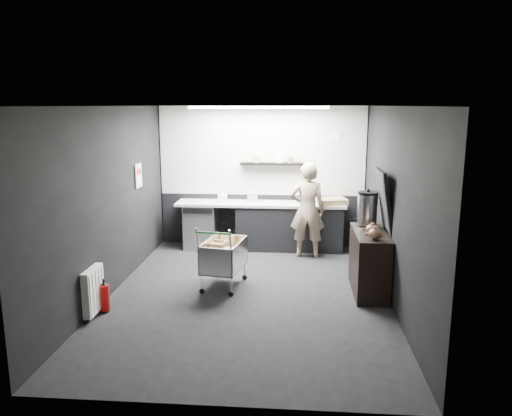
{
  "coord_description": "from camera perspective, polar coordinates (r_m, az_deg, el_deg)",
  "views": [
    {
      "loc": [
        0.67,
        -6.83,
        2.71
      ],
      "look_at": [
        0.08,
        0.4,
        1.21
      ],
      "focal_mm": 35.0,
      "sensor_mm": 36.0,
      "label": 1
    }
  ],
  "objects": [
    {
      "name": "ceiling",
      "position": [
        6.86,
        -0.95,
        11.58
      ],
      "size": [
        5.5,
        5.5,
        0.0
      ],
      "primitive_type": "plane",
      "rotation": [
        3.14,
        0.0,
        0.0
      ],
      "color": "silver",
      "rests_on": "wall_back"
    },
    {
      "name": "prep_counter",
      "position": [
        9.53,
        1.32,
        -2.0
      ],
      "size": [
        3.2,
        0.61,
        0.9
      ],
      "color": "black",
      "rests_on": "floor"
    },
    {
      "name": "kitchen_wall_panel",
      "position": [
        9.62,
        0.66,
        6.55
      ],
      "size": [
        3.95,
        0.02,
        1.7
      ],
      "primitive_type": "cube",
      "color": "silver",
      "rests_on": "wall_back"
    },
    {
      "name": "wall_left",
      "position": [
        7.45,
        -16.4,
        0.67
      ],
      "size": [
        0.0,
        5.5,
        5.5
      ],
      "primitive_type": "plane",
      "rotation": [
        1.57,
        0.0,
        1.57
      ],
      "color": "black",
      "rests_on": "floor"
    },
    {
      "name": "shopping_cart",
      "position": [
        7.56,
        -3.73,
        -5.65
      ],
      "size": [
        0.66,
        0.97,
        0.97
      ],
      "color": "silver",
      "rests_on": "floor"
    },
    {
      "name": "person",
      "position": [
        8.99,
        5.9,
        -0.25
      ],
      "size": [
        0.64,
        0.43,
        1.72
      ],
      "primitive_type": "imported",
      "rotation": [
        0.0,
        0.0,
        3.12
      ],
      "color": "beige",
      "rests_on": "floor"
    },
    {
      "name": "wall_back",
      "position": [
        9.7,
        0.66,
        3.61
      ],
      "size": [
        5.5,
        0.0,
        5.5
      ],
      "primitive_type": "plane",
      "rotation": [
        1.57,
        0.0,
        0.0
      ],
      "color": "black",
      "rests_on": "floor"
    },
    {
      "name": "white_container",
      "position": [
        9.46,
        -3.84,
        1.07
      ],
      "size": [
        0.17,
        0.14,
        0.15
      ],
      "primitive_type": "cube",
      "rotation": [
        0.0,
        0.0,
        0.05
      ],
      "color": "white",
      "rests_on": "prep_counter"
    },
    {
      "name": "ceiling_strip",
      "position": [
        8.7,
        0.26,
        11.41
      ],
      "size": [
        2.4,
        0.2,
        0.04
      ],
      "primitive_type": "cube",
      "color": "white",
      "rests_on": "ceiling"
    },
    {
      "name": "cardboard_box",
      "position": [
        9.39,
        8.57,
        0.76
      ],
      "size": [
        0.63,
        0.54,
        0.11
      ],
      "primitive_type": "cube",
      "rotation": [
        0.0,
        0.0,
        0.25
      ],
      "color": "tan",
      "rests_on": "prep_counter"
    },
    {
      "name": "sideboard",
      "position": [
        7.53,
        12.88,
        -5.09
      ],
      "size": [
        0.52,
        1.21,
        1.81
      ],
      "color": "black",
      "rests_on": "floor"
    },
    {
      "name": "poster",
      "position": [
        8.63,
        -13.29,
        3.63
      ],
      "size": [
        0.02,
        0.3,
        0.4
      ],
      "primitive_type": "cube",
      "color": "white",
      "rests_on": "wall_left"
    },
    {
      "name": "radiator",
      "position": [
        6.89,
        -18.12,
        -8.97
      ],
      "size": [
        0.1,
        0.5,
        0.6
      ],
      "primitive_type": "cube",
      "color": "white",
      "rests_on": "wall_left"
    },
    {
      "name": "wall_right",
      "position": [
        7.09,
        15.4,
        0.18
      ],
      "size": [
        0.0,
        5.5,
        5.5
      ],
      "primitive_type": "plane",
      "rotation": [
        1.57,
        0.0,
        -1.57
      ],
      "color": "black",
      "rests_on": "floor"
    },
    {
      "name": "wall_clock",
      "position": [
        9.59,
        9.12,
        8.18
      ],
      "size": [
        0.2,
        0.03,
        0.2
      ],
      "primitive_type": "cylinder",
      "rotation": [
        1.57,
        0.0,
        0.0
      ],
      "color": "white",
      "rests_on": "wall_back"
    },
    {
      "name": "fire_extinguisher",
      "position": [
        7.03,
        -16.92,
        -9.67
      ],
      "size": [
        0.13,
        0.13,
        0.44
      ],
      "color": "#AD0D0B",
      "rests_on": "floor"
    },
    {
      "name": "poster_red_band",
      "position": [
        8.61,
        -13.28,
        4.09
      ],
      "size": [
        0.02,
        0.22,
        0.1
      ],
      "primitive_type": "cube",
      "color": "red",
      "rests_on": "poster"
    },
    {
      "name": "floating_shelf",
      "position": [
        9.52,
        1.81,
        5.1
      ],
      "size": [
        1.2,
        0.22,
        0.04
      ],
      "primitive_type": "cube",
      "color": "black",
      "rests_on": "wall_back"
    },
    {
      "name": "floor",
      "position": [
        7.38,
        -0.88,
        -9.89
      ],
      "size": [
        5.5,
        5.5,
        0.0
      ],
      "primitive_type": "plane",
      "color": "black",
      "rests_on": "ground"
    },
    {
      "name": "pink_tub",
      "position": [
        9.44,
        -0.42,
        1.22
      ],
      "size": [
        0.19,
        0.19,
        0.19
      ],
      "primitive_type": "cylinder",
      "color": "beige",
      "rests_on": "prep_counter"
    },
    {
      "name": "dado_panel",
      "position": [
        9.83,
        0.64,
        -1.31
      ],
      "size": [
        3.95,
        0.02,
        1.0
      ],
      "primitive_type": "cube",
      "color": "black",
      "rests_on": "wall_back"
    },
    {
      "name": "wall_front",
      "position": [
        4.35,
        -4.43,
        -6.61
      ],
      "size": [
        5.5,
        0.0,
        5.5
      ],
      "primitive_type": "plane",
      "rotation": [
        -1.57,
        0.0,
        0.0
      ],
      "color": "black",
      "rests_on": "floor"
    }
  ]
}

